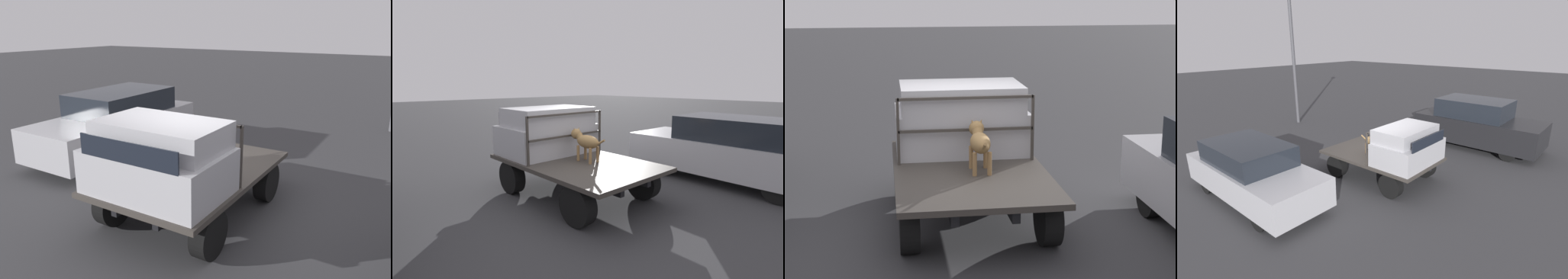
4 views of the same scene
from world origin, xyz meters
The scene contains 6 objects.
ground_plane centered at (0.00, 0.00, 0.00)m, with size 80.00×80.00×0.00m, color #38383A.
flatbed_truck centered at (0.00, 0.00, 0.56)m, with size 3.45×2.09×0.76m.
truck_cab centered at (0.98, 0.00, 1.26)m, with size 1.34×1.97×1.04m.
truck_headboard centered at (0.27, 0.00, 1.40)m, with size 0.04×1.97×0.96m.
dog centered at (-0.15, -0.13, 1.18)m, with size 0.98×0.27×0.67m.
parked_sedan centered at (-1.72, -3.31, 0.79)m, with size 4.48×1.72×1.56m.
Camera 1 is at (5.11, 3.15, 3.11)m, focal length 35.00 mm.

